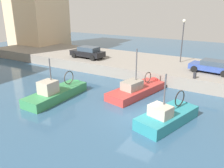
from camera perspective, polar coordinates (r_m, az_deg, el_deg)
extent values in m
plane|color=#335675|center=(16.27, 7.01, -8.28)|extent=(80.00, 80.00, 0.00)
cube|color=gray|center=(26.36, 17.41, 3.13)|extent=(9.00, 56.00, 1.20)
cube|color=teal|center=(15.89, 13.56, -9.43)|extent=(5.13, 3.17, 1.57)
cone|color=teal|center=(18.03, 18.54, -6.35)|extent=(1.34, 1.88, 1.69)
cube|color=#896B4C|center=(15.57, 13.76, -7.14)|extent=(4.91, 2.97, 0.08)
cube|color=#B7AD99|center=(14.75, 12.02, -6.70)|extent=(1.37, 1.58, 0.77)
cylinder|color=#4C4C51|center=(14.59, 12.99, -2.83)|extent=(0.10, 0.10, 2.82)
torus|color=#3F3833|center=(16.35, 16.60, -3.46)|extent=(1.13, 0.41, 1.16)
sphere|color=white|center=(15.28, 7.29, -9.22)|extent=(0.32, 0.32, 0.32)
cube|color=#388951|center=(19.86, -13.66, -3.50)|extent=(5.93, 1.89, 1.50)
cone|color=#388951|center=(22.16, -7.74, -0.74)|extent=(0.90, 1.69, 1.69)
cube|color=#896B4C|center=(19.62, -13.81, -1.67)|extent=(5.69, 1.74, 0.08)
cube|color=#B7AD99|center=(18.88, -15.73, -0.83)|extent=(1.30, 1.21, 1.06)
cylinder|color=#4C4C51|center=(18.87, -15.12, 1.96)|extent=(0.10, 0.10, 2.85)
torus|color=#3F3833|center=(20.53, -10.76, 1.59)|extent=(1.21, 0.08, 1.21)
sphere|color=white|center=(19.41, -19.55, -3.91)|extent=(0.32, 0.32, 0.32)
cube|color=#BC3833|center=(20.24, 6.08, -2.62)|extent=(6.31, 3.28, 1.34)
cone|color=#BC3833|center=(22.85, 11.18, -0.31)|extent=(1.27, 2.00, 1.85)
cube|color=#9E7A51|center=(20.02, 6.13, -1.01)|extent=(6.04, 3.06, 0.08)
cube|color=gray|center=(19.40, 5.02, -0.32)|extent=(1.95, 1.54, 0.76)
cylinder|color=#4C4C51|center=(19.40, 6.09, 3.72)|extent=(0.10, 0.10, 3.47)
torus|color=#3F3833|center=(21.14, 8.96, 1.68)|extent=(0.98, 0.29, 0.99)
sphere|color=white|center=(19.54, 0.25, -2.67)|extent=(0.32, 0.32, 0.32)
cube|color=#334C9E|center=(24.31, 23.66, 3.85)|extent=(2.26, 4.24, 0.51)
cube|color=#384756|center=(24.16, 24.28, 4.88)|extent=(1.84, 2.44, 0.47)
cylinder|color=black|center=(23.86, 19.86, 3.55)|extent=(0.29, 0.66, 0.64)
cylinder|color=black|center=(25.55, 21.16, 4.36)|extent=(0.29, 0.66, 0.64)
cylinder|color=black|center=(23.23, 26.28, 2.29)|extent=(0.29, 0.66, 0.64)
cube|color=black|center=(28.88, -6.18, 7.66)|extent=(1.96, 4.40, 0.64)
cube|color=#384756|center=(28.64, -5.88, 8.75)|extent=(1.67, 2.48, 0.52)
cylinder|color=black|center=(29.22, -9.54, 7.10)|extent=(0.24, 0.65, 0.64)
cylinder|color=black|center=(30.54, -7.26, 7.72)|extent=(0.24, 0.65, 0.64)
cylinder|color=black|center=(27.35, -4.93, 6.48)|extent=(0.24, 0.65, 0.64)
cylinder|color=black|center=(28.76, -2.72, 7.15)|extent=(0.24, 0.65, 0.64)
cylinder|color=#2D2D33|center=(21.82, 20.00, 2.03)|extent=(0.28, 0.28, 0.55)
cylinder|color=#38383D|center=(27.40, 17.14, 9.85)|extent=(0.12, 0.12, 4.50)
sphere|color=#F2EACC|center=(27.15, 17.65, 14.85)|extent=(0.36, 0.36, 0.36)
cube|color=beige|center=(42.86, -18.30, 17.34)|extent=(7.57, 7.90, 13.69)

